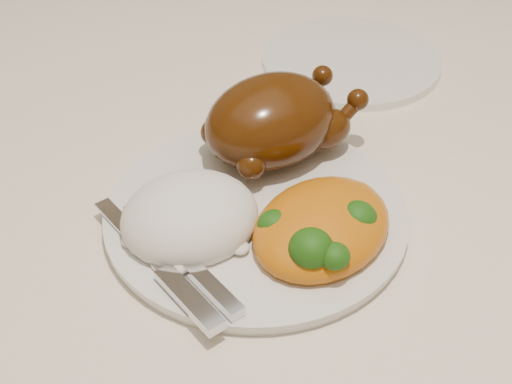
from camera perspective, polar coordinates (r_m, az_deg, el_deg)
dining_table at (r=0.74m, az=-5.24°, el=-5.79°), size 1.60×0.90×0.76m
tablecloth at (r=0.69m, az=-5.60°, el=-1.54°), size 1.73×1.03×0.18m
dinner_plate at (r=0.64m, az=0.00°, el=-1.78°), size 0.32×0.32×0.01m
side_plate at (r=0.87m, az=7.60°, el=10.43°), size 0.27×0.27×0.01m
roast_chicken at (r=0.67m, az=1.49°, el=5.79°), size 0.16×0.10×0.08m
rice_mound at (r=0.61m, az=-5.31°, el=-2.07°), size 0.14×0.13×0.06m
mac_and_cheese at (r=0.60m, az=5.49°, el=-2.78°), size 0.16×0.14×0.05m
cutlery at (r=0.57m, az=-6.08°, el=-6.39°), size 0.04×0.18×0.01m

